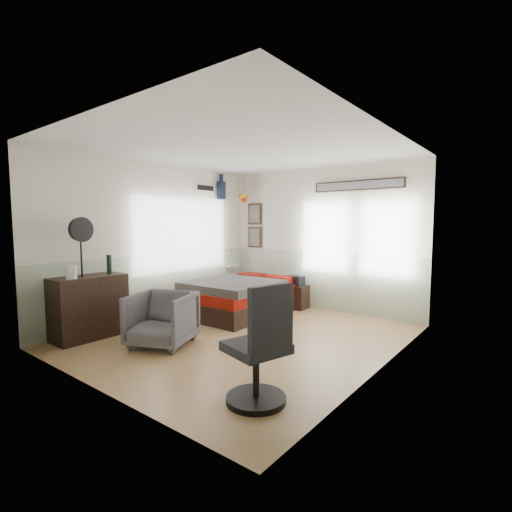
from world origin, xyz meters
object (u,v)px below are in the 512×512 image
Objects in this scene: bed at (240,297)px; task_chair at (260,356)px; nightstand at (295,297)px; dresser at (89,307)px; armchair at (162,319)px.

task_chair is (2.37, -2.48, 0.15)m from bed.
nightstand is 0.40× the size of task_chair.
bed is at bearing 149.13° from task_chair.
bed is at bearing -123.10° from nightstand.
bed is 2.55m from dresser.
task_chair is at bearing -36.31° from armchair.
task_chair reaches higher than armchair.
armchair is 2.11m from task_chair.
task_chair is at bearing -1.25° from dresser.
bed is 2.02m from armchair.
armchair is at bearing -81.87° from bed.
task_chair reaches higher than dresser.
dresser is (-0.79, -2.42, 0.14)m from bed.
nightstand is at bearing 62.49° from armchair.
bed is 1.76× the size of task_chair.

